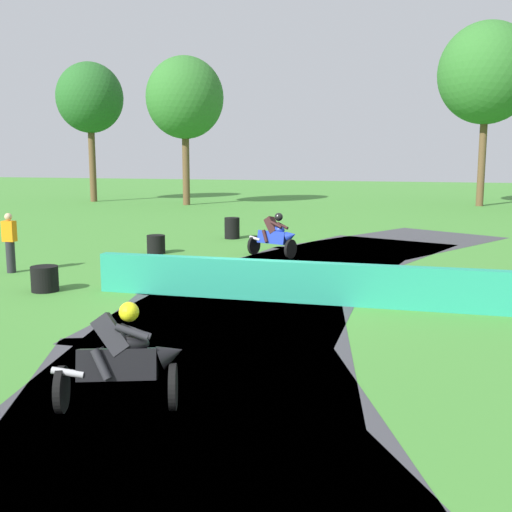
% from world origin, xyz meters
% --- Properties ---
extents(ground_plane, '(120.00, 120.00, 0.00)m').
position_xyz_m(ground_plane, '(0.00, 0.00, 0.00)').
color(ground_plane, '#428433').
extents(track_asphalt, '(9.67, 29.79, 0.01)m').
position_xyz_m(track_asphalt, '(1.22, -0.01, 0.00)').
color(track_asphalt, '#3D3D42').
rests_on(track_asphalt, ground).
extents(safety_barrier, '(17.94, 0.41, 0.90)m').
position_xyz_m(safety_barrier, '(5.37, -0.03, 0.45)').
color(safety_barrier, '#239375').
rests_on(safety_barrier, ground).
extents(motorcycle_lead_blue, '(1.71, 1.19, 1.43)m').
position_xyz_m(motorcycle_lead_blue, '(-0.80, 5.95, 0.66)').
color(motorcycle_lead_blue, black).
rests_on(motorcycle_lead_blue, ground).
extents(motorcycle_chase_black, '(1.68, 1.17, 1.43)m').
position_xyz_m(motorcycle_chase_black, '(0.06, -6.32, 0.64)').
color(motorcycle_chase_black, black).
rests_on(motorcycle_chase_black, ground).
extents(tire_stack_near, '(0.58, 0.58, 0.80)m').
position_xyz_m(tire_stack_near, '(-3.33, 9.62, 0.40)').
color(tire_stack_near, black).
rests_on(tire_stack_near, ground).
extents(tire_stack_mid_a, '(0.59, 0.59, 0.60)m').
position_xyz_m(tire_stack_mid_a, '(-4.67, 5.53, 0.30)').
color(tire_stack_mid_a, black).
rests_on(tire_stack_mid_a, ground).
extents(tire_stack_mid_b, '(0.63, 0.63, 0.60)m').
position_xyz_m(tire_stack_mid_b, '(-4.91, -0.43, 0.30)').
color(tire_stack_mid_b, black).
rests_on(tire_stack_mid_b, ground).
extents(track_marshal, '(0.34, 0.24, 1.63)m').
position_xyz_m(track_marshal, '(-7.15, 1.43, 0.82)').
color(track_marshal, '#232328').
rests_on(track_marshal, ground).
extents(tree_far_left, '(4.73, 4.73, 9.02)m').
position_xyz_m(tree_far_left, '(-10.66, 24.02, 6.51)').
color(tree_far_left, brown).
rests_on(tree_far_left, ground).
extents(tree_mid_rise, '(4.32, 4.32, 9.04)m').
position_xyz_m(tree_mid_rise, '(-17.65, 25.04, 6.72)').
color(tree_mid_rise, brown).
rests_on(tree_mid_rise, ground).
extents(tree_distant, '(5.71, 5.71, 10.89)m').
position_xyz_m(tree_distant, '(7.00, 27.80, 7.87)').
color(tree_distant, brown).
rests_on(tree_distant, ground).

